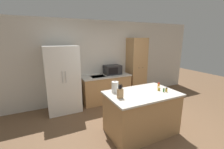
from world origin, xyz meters
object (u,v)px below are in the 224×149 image
at_px(spice_bottle_short_red, 159,89).
at_px(spice_bottle_green_herb, 159,86).
at_px(knife_block, 120,93).
at_px(microwave, 112,70).
at_px(refrigerator, 63,79).
at_px(spice_bottle_amber_oil, 166,90).
at_px(spice_bottle_tall_dark, 164,90).
at_px(kettle, 115,87).
at_px(pantry_cabinet, 136,68).

distance_m(spice_bottle_short_red, spice_bottle_green_herb, 0.18).
height_order(knife_block, spice_bottle_green_herb, knife_block).
bearing_deg(microwave, refrigerator, -175.19).
bearing_deg(spice_bottle_amber_oil, spice_bottle_tall_dark, 166.42).
xyz_separation_m(refrigerator, knife_block, (0.81, -1.88, 0.10)).
distance_m(spice_bottle_amber_oil, kettle, 1.11).
bearing_deg(microwave, spice_bottle_tall_dark, -84.96).
distance_m(pantry_cabinet, knife_block, 2.64).
xyz_separation_m(refrigerator, spice_bottle_amber_oil, (1.87, -2.00, 0.04)).
relative_size(microwave, knife_block, 1.91).
bearing_deg(knife_block, pantry_cabinet, 48.66).
height_order(refrigerator, spice_bottle_tall_dark, refrigerator).
xyz_separation_m(microwave, kettle, (-0.76, -1.68, 0.01)).
height_order(refrigerator, kettle, refrigerator).
distance_m(refrigerator, spice_bottle_short_red, 2.58).
relative_size(spice_bottle_green_herb, kettle, 0.50).
relative_size(spice_bottle_tall_dark, kettle, 0.39).
xyz_separation_m(microwave, spice_bottle_green_herb, (0.27, -1.87, -0.05)).
bearing_deg(knife_block, spice_bottle_green_herb, 7.48).
xyz_separation_m(refrigerator, spice_bottle_short_red, (1.78, -1.88, 0.03)).
bearing_deg(kettle, refrigerator, 119.30).
relative_size(refrigerator, kettle, 7.32).
height_order(pantry_cabinet, spice_bottle_short_red, pantry_cabinet).
bearing_deg(spice_bottle_amber_oil, microwave, 96.65).
distance_m(refrigerator, spice_bottle_green_herb, 2.57).
bearing_deg(refrigerator, microwave, 4.81).
bearing_deg(spice_bottle_amber_oil, pantry_cabinet, 72.18).
relative_size(refrigerator, spice_bottle_short_red, 21.75).
xyz_separation_m(spice_bottle_short_red, spice_bottle_green_herb, (0.12, 0.14, 0.02)).
relative_size(pantry_cabinet, knife_block, 7.30).
bearing_deg(microwave, spice_bottle_short_red, -85.58).
bearing_deg(spice_bottle_short_red, kettle, 159.93).
bearing_deg(pantry_cabinet, microwave, 177.71).
bearing_deg(spice_bottle_green_herb, refrigerator, 137.52).
xyz_separation_m(microwave, spice_bottle_short_red, (0.16, -2.01, -0.07)).
height_order(refrigerator, spice_bottle_amber_oil, refrigerator).
xyz_separation_m(refrigerator, spice_bottle_tall_dark, (1.81, -1.99, 0.04)).
bearing_deg(spice_bottle_tall_dark, microwave, 95.04).
height_order(pantry_cabinet, kettle, pantry_cabinet).
distance_m(knife_block, spice_bottle_tall_dark, 1.01).
distance_m(microwave, kettle, 1.84).
bearing_deg(spice_bottle_green_herb, pantry_cabinet, 70.50).
bearing_deg(spice_bottle_short_red, spice_bottle_amber_oil, -53.42).
height_order(spice_bottle_tall_dark, spice_bottle_green_herb, spice_bottle_green_herb).
distance_m(spice_bottle_short_red, spice_bottle_amber_oil, 0.16).
bearing_deg(pantry_cabinet, spice_bottle_short_red, -111.27).
xyz_separation_m(spice_bottle_tall_dark, kettle, (-0.94, 0.44, 0.07)).
height_order(spice_bottle_short_red, spice_bottle_green_herb, spice_bottle_green_herb).
height_order(pantry_cabinet, knife_block, pantry_cabinet).
bearing_deg(pantry_cabinet, knife_block, -131.34).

